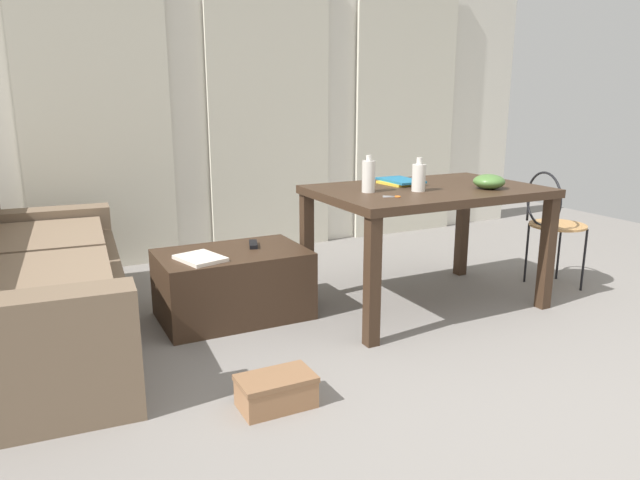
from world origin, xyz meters
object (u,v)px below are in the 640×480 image
at_px(bowl, 489,181).
at_px(shoebox, 276,391).
at_px(craft_table, 427,203).
at_px(tv_remote_primary, 253,244).
at_px(wire_chair, 551,216).
at_px(bottle_near, 369,176).
at_px(coffee_table, 233,284).
at_px(bottle_far, 419,177).
at_px(scissors, 394,197).
at_px(couch, 28,291).
at_px(book_stack, 400,181).
at_px(magazine, 200,258).

distance_m(bowl, shoebox, 1.87).
relative_size(craft_table, tv_remote_primary, 8.71).
distance_m(wire_chair, bottle_near, 1.43).
xyz_separation_m(coffee_table, bottle_far, (1.02, -0.43, 0.63)).
distance_m(coffee_table, scissors, 1.09).
xyz_separation_m(couch, book_stack, (2.17, -0.25, 0.47)).
xyz_separation_m(wire_chair, bottle_near, (-1.38, 0.11, 0.34)).
bearing_deg(couch, shoebox, -52.68).
bearing_deg(bottle_near, book_stack, 28.27).
bearing_deg(wire_chair, book_stack, 163.83).
xyz_separation_m(bottle_far, bowl, (0.44, -0.11, -0.04)).
distance_m(craft_table, bottle_far, 0.24).
xyz_separation_m(bottle_near, bottle_far, (0.28, -0.10, -0.01)).
xyz_separation_m(coffee_table, shoebox, (-0.18, -1.09, -0.13)).
height_order(scissors, tv_remote_primary, scissors).
height_order(couch, shoebox, couch).
distance_m(coffee_table, magazine, 0.32).
height_order(bowl, tv_remote_primary, bowl).
xyz_separation_m(wire_chair, tv_remote_primary, (-1.96, 0.50, -0.08)).
bearing_deg(bowl, magazine, 165.18).
bearing_deg(coffee_table, scissors, -34.38).
bearing_deg(bottle_near, magazine, 166.66).
relative_size(coffee_table, bottle_near, 4.01).
bearing_deg(craft_table, coffee_table, 163.81).
xyz_separation_m(bowl, book_stack, (-0.37, 0.40, -0.03)).
relative_size(craft_table, bowl, 7.22).
bearing_deg(couch, wire_chair, -9.71).
xyz_separation_m(book_stack, shoebox, (-1.26, -0.95, -0.70)).
xyz_separation_m(wire_chair, bottle_far, (-1.10, 0.01, 0.33)).
height_order(bottle_near, scissors, bottle_near).
relative_size(craft_table, shoebox, 4.18).
distance_m(scissors, shoebox, 1.30).
xyz_separation_m(coffee_table, bottle_near, (0.73, -0.33, 0.64)).
bearing_deg(craft_table, bowl, -34.80).
distance_m(wire_chair, scissors, 1.37).
height_order(craft_table, bowl, bowl).
distance_m(bottle_near, bottle_far, 0.30).
distance_m(couch, magazine, 0.91).
bearing_deg(bottle_near, scissors, -78.41).
bearing_deg(shoebox, tv_remote_primary, 73.79).
bearing_deg(couch, bottle_near, -13.40).
bearing_deg(bottle_near, craft_table, -1.22).
relative_size(craft_table, bottle_near, 6.36).
distance_m(coffee_table, shoebox, 1.11).
xyz_separation_m(coffee_table, craft_table, (1.15, -0.33, 0.46)).
bearing_deg(book_stack, bowl, -47.39).
relative_size(coffee_table, shoebox, 2.64).
bearing_deg(book_stack, craft_table, -69.67).
height_order(craft_table, tv_remote_primary, craft_table).
height_order(coffee_table, shoebox, coffee_table).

